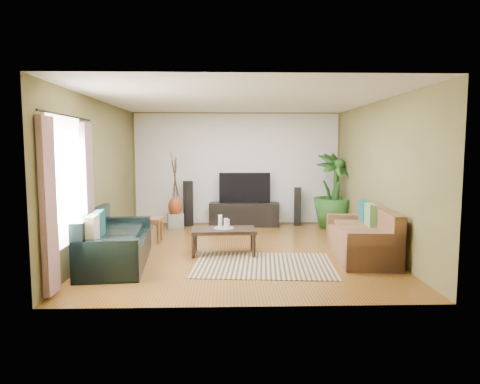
{
  "coord_description": "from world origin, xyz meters",
  "views": [
    {
      "loc": [
        -0.23,
        -7.61,
        1.87
      ],
      "look_at": [
        0.0,
        0.2,
        1.05
      ],
      "focal_mm": 32.0,
      "sensor_mm": 36.0,
      "label": 1
    }
  ],
  "objects_px": {
    "sofa_right": "(361,233)",
    "potted_plant": "(334,191)",
    "speaker_left": "(188,204)",
    "tv_stand": "(245,214)",
    "speaker_right": "(297,206)",
    "vase": "(175,207)",
    "side_table": "(150,230)",
    "coffee_table": "(224,241)",
    "pedestal": "(175,221)",
    "television": "(245,188)",
    "sofa_left": "(117,238)"
  },
  "relations": [
    {
      "from": "coffee_table",
      "to": "television",
      "type": "relative_size",
      "value": 0.91
    },
    {
      "from": "speaker_left",
      "to": "side_table",
      "type": "xyz_separation_m",
      "value": [
        -0.59,
        -1.78,
        -0.29
      ]
    },
    {
      "from": "sofa_right",
      "to": "pedestal",
      "type": "height_order",
      "value": "sofa_right"
    },
    {
      "from": "sofa_right",
      "to": "sofa_left",
      "type": "bearing_deg",
      "value": -81.74
    },
    {
      "from": "coffee_table",
      "to": "vase",
      "type": "distance_m",
      "value": 2.66
    },
    {
      "from": "coffee_table",
      "to": "potted_plant",
      "type": "bearing_deg",
      "value": 40.64
    },
    {
      "from": "tv_stand",
      "to": "speaker_right",
      "type": "height_order",
      "value": "speaker_right"
    },
    {
      "from": "television",
      "to": "potted_plant",
      "type": "bearing_deg",
      "value": -8.88
    },
    {
      "from": "side_table",
      "to": "pedestal",
      "type": "bearing_deg",
      "value": 77.21
    },
    {
      "from": "tv_stand",
      "to": "pedestal",
      "type": "relative_size",
      "value": 4.72
    },
    {
      "from": "potted_plant",
      "to": "vase",
      "type": "xyz_separation_m",
      "value": [
        -3.68,
        -0.03,
        -0.35
      ]
    },
    {
      "from": "sofa_right",
      "to": "pedestal",
      "type": "relative_size",
      "value": 5.46
    },
    {
      "from": "sofa_right",
      "to": "tv_stand",
      "type": "distance_m",
      "value": 3.55
    },
    {
      "from": "sofa_left",
      "to": "tv_stand",
      "type": "bearing_deg",
      "value": -39.07
    },
    {
      "from": "television",
      "to": "side_table",
      "type": "relative_size",
      "value": 2.48
    },
    {
      "from": "speaker_right",
      "to": "potted_plant",
      "type": "height_order",
      "value": "potted_plant"
    },
    {
      "from": "vase",
      "to": "television",
      "type": "bearing_deg",
      "value": 12.55
    },
    {
      "from": "speaker_left",
      "to": "pedestal",
      "type": "relative_size",
      "value": 3.06
    },
    {
      "from": "pedestal",
      "to": "speaker_right",
      "type": "bearing_deg",
      "value": 7.09
    },
    {
      "from": "sofa_right",
      "to": "pedestal",
      "type": "bearing_deg",
      "value": -123.34
    },
    {
      "from": "sofa_left",
      "to": "side_table",
      "type": "height_order",
      "value": "sofa_left"
    },
    {
      "from": "sofa_right",
      "to": "speaker_left",
      "type": "relative_size",
      "value": 1.79
    },
    {
      "from": "coffee_table",
      "to": "speaker_left",
      "type": "xyz_separation_m",
      "value": [
        -0.87,
        2.75,
        0.31
      ]
    },
    {
      "from": "sofa_right",
      "to": "television",
      "type": "distance_m",
      "value": 3.58
    },
    {
      "from": "speaker_right",
      "to": "vase",
      "type": "xyz_separation_m",
      "value": [
        -2.88,
        -0.36,
        0.06
      ]
    },
    {
      "from": "speaker_left",
      "to": "sofa_left",
      "type": "bearing_deg",
      "value": -122.78
    },
    {
      "from": "sofa_left",
      "to": "potted_plant",
      "type": "bearing_deg",
      "value": -60.54
    },
    {
      "from": "potted_plant",
      "to": "vase",
      "type": "bearing_deg",
      "value": -179.46
    },
    {
      "from": "speaker_right",
      "to": "vase",
      "type": "height_order",
      "value": "speaker_right"
    },
    {
      "from": "speaker_left",
      "to": "vase",
      "type": "bearing_deg",
      "value": -145.01
    },
    {
      "from": "sofa_left",
      "to": "speaker_left",
      "type": "distance_m",
      "value": 3.42
    },
    {
      "from": "coffee_table",
      "to": "tv_stand",
      "type": "relative_size",
      "value": 0.67
    },
    {
      "from": "sofa_left",
      "to": "potted_plant",
      "type": "xyz_separation_m",
      "value": [
        4.26,
        2.99,
        0.44
      ]
    },
    {
      "from": "speaker_right",
      "to": "vase",
      "type": "bearing_deg",
      "value": -161.72
    },
    {
      "from": "sofa_right",
      "to": "television",
      "type": "bearing_deg",
      "value": -144.23
    },
    {
      "from": "sofa_left",
      "to": "side_table",
      "type": "relative_size",
      "value": 4.35
    },
    {
      "from": "tv_stand",
      "to": "side_table",
      "type": "bearing_deg",
      "value": -131.58
    },
    {
      "from": "vase",
      "to": "side_table",
      "type": "height_order",
      "value": "vase"
    },
    {
      "from": "sofa_left",
      "to": "side_table",
      "type": "xyz_separation_m",
      "value": [
        0.26,
        1.54,
        -0.18
      ]
    },
    {
      "from": "speaker_left",
      "to": "speaker_right",
      "type": "distance_m",
      "value": 2.62
    },
    {
      "from": "tv_stand",
      "to": "television",
      "type": "height_order",
      "value": "television"
    },
    {
      "from": "sofa_left",
      "to": "television",
      "type": "distance_m",
      "value": 4.0
    },
    {
      "from": "sofa_right",
      "to": "potted_plant",
      "type": "xyz_separation_m",
      "value": [
        0.21,
        2.7,
        0.44
      ]
    },
    {
      "from": "television",
      "to": "speaker_left",
      "type": "bearing_deg",
      "value": 180.0
    },
    {
      "from": "sofa_right",
      "to": "tv_stand",
      "type": "bearing_deg",
      "value": -144.23
    },
    {
      "from": "tv_stand",
      "to": "pedestal",
      "type": "height_order",
      "value": "tv_stand"
    },
    {
      "from": "tv_stand",
      "to": "television",
      "type": "distance_m",
      "value": 0.63
    },
    {
      "from": "vase",
      "to": "side_table",
      "type": "bearing_deg",
      "value": -102.79
    },
    {
      "from": "speaker_right",
      "to": "pedestal",
      "type": "relative_size",
      "value": 2.59
    },
    {
      "from": "speaker_left",
      "to": "speaker_right",
      "type": "relative_size",
      "value": 1.18
    }
  ]
}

